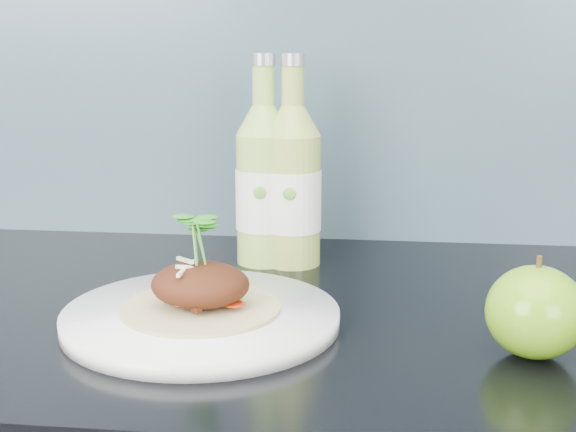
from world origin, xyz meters
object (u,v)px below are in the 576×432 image
(cider_bottle_left, at_px, (264,185))
(cider_bottle_right, at_px, (293,186))
(green_apple, at_px, (536,312))
(dinner_plate, at_px, (201,317))

(cider_bottle_left, xyz_separation_m, cider_bottle_right, (0.04, -0.00, 0.00))
(green_apple, distance_m, cider_bottle_right, 0.37)
(dinner_plate, xyz_separation_m, green_apple, (0.31, -0.04, 0.03))
(dinner_plate, height_order, cider_bottle_left, cider_bottle_left)
(green_apple, relative_size, cider_bottle_left, 0.43)
(green_apple, bearing_deg, dinner_plate, 172.31)
(cider_bottle_left, bearing_deg, dinner_plate, -95.12)
(dinner_plate, bearing_deg, green_apple, -7.69)
(cider_bottle_right, bearing_deg, green_apple, -46.83)
(green_apple, distance_m, cider_bottle_left, 0.40)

